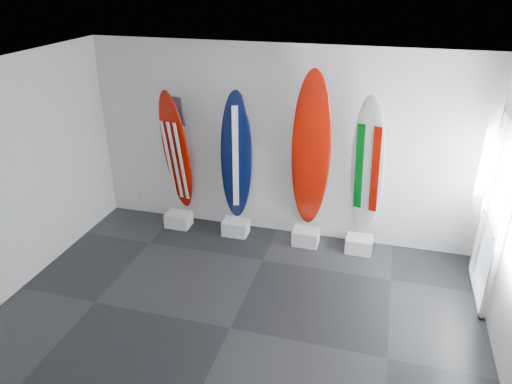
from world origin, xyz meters
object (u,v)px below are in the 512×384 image
(surfboard_italy, at_px, (367,168))
(surfboard_swiss, at_px, (311,153))
(surfboard_navy, at_px, (236,157))
(surfboard_usa, at_px, (176,152))

(surfboard_italy, bearing_deg, surfboard_swiss, -163.44)
(surfboard_navy, relative_size, surfboard_swiss, 0.84)
(surfboard_usa, distance_m, surfboard_swiss, 2.17)
(surfboard_usa, height_order, surfboard_swiss, surfboard_swiss)
(surfboard_navy, xyz_separation_m, surfboard_swiss, (1.15, 0.00, 0.19))
(surfboard_swiss, height_order, surfboard_italy, surfboard_swiss)
(surfboard_usa, distance_m, surfboard_italy, 2.98)
(surfboard_navy, bearing_deg, surfboard_italy, -20.60)
(surfboard_usa, xyz_separation_m, surfboard_navy, (1.01, 0.00, 0.02))
(surfboard_usa, bearing_deg, surfboard_italy, 10.54)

